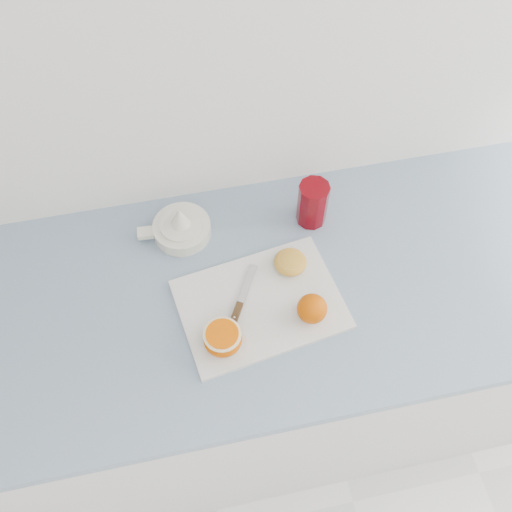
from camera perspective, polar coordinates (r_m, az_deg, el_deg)
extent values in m
cube|color=white|center=(1.13, -13.67, 19.98)|extent=(4.00, 0.04, 2.70)
cube|color=silver|center=(1.71, 1.58, -10.48)|extent=(2.40, 0.60, 0.86)
cube|color=#7D90AA|center=(1.31, 2.03, -3.19)|extent=(2.46, 0.64, 0.03)
cube|color=silver|center=(1.26, 0.43, -4.84)|extent=(0.38, 0.30, 0.01)
sphere|color=#CC4500|center=(1.22, 5.63, -5.27)|extent=(0.07, 0.07, 0.07)
ellipsoid|color=#CC4500|center=(1.20, -3.34, -8.30)|extent=(0.08, 0.08, 0.04)
cylinder|color=#FFF0B3|center=(1.18, -3.40, -7.83)|extent=(0.08, 0.08, 0.00)
cylinder|color=#E36100|center=(1.18, -3.41, -7.77)|extent=(0.07, 0.07, 0.00)
ellipsoid|color=gold|center=(1.30, 3.46, -0.60)|extent=(0.07, 0.07, 0.03)
cylinder|color=gold|center=(1.29, 3.48, -0.38)|extent=(0.06, 0.06, 0.00)
cube|color=#4D3818|center=(1.24, -2.15, -6.26)|extent=(0.05, 0.08, 0.01)
cube|color=#B7B7BC|center=(1.28, -0.88, -2.77)|extent=(0.06, 0.10, 0.00)
cylinder|color=#B7B7BC|center=(1.24, -2.15, -6.26)|extent=(0.00, 0.00, 0.01)
cylinder|color=white|center=(1.37, -7.40, 2.68)|extent=(0.14, 0.14, 0.03)
cylinder|color=white|center=(1.35, -7.50, 3.18)|extent=(0.10, 0.10, 0.01)
cone|color=white|center=(1.33, -7.64, 3.91)|extent=(0.05, 0.05, 0.05)
cube|color=white|center=(1.37, -10.86, 2.30)|extent=(0.05, 0.03, 0.01)
ellipsoid|color=orange|center=(1.34, -7.01, 3.14)|extent=(0.01, 0.01, 0.00)
ellipsoid|color=orange|center=(1.36, -8.09, 3.66)|extent=(0.01, 0.01, 0.00)
ellipsoid|color=orange|center=(1.34, -7.57, 2.84)|extent=(0.01, 0.01, 0.00)
ellipsoid|color=orange|center=(1.35, -6.80, 3.67)|extent=(0.01, 0.01, 0.00)
cylinder|color=#6A0109|center=(1.36, 5.68, 5.21)|extent=(0.07, 0.07, 0.12)
cylinder|color=#D76B00|center=(1.39, 5.52, 4.08)|extent=(0.06, 0.06, 0.02)
cylinder|color=#6A0109|center=(1.31, 5.90, 6.82)|extent=(0.07, 0.07, 0.00)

